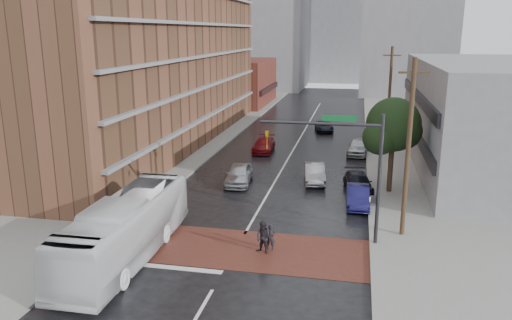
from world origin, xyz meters
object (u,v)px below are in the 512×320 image
Objects in this scene: pedestrian_b at (263,238)px; car_parked_mid at (358,183)px; car_travel_a at (239,174)px; suv_travel at (324,126)px; car_parked_near at (358,196)px; pedestrian_a at (271,237)px; car_parked_far at (358,147)px; car_travel_c at (264,145)px; transit_bus at (126,229)px; car_travel_b at (315,173)px.

car_parked_mid is at bearing 90.38° from pedestrian_b.
car_travel_a is 22.67m from suv_travel.
suv_travel is at bearing 96.99° from car_parked_near.
pedestrian_b is 9.71m from car_parked_near.
car_parked_far is (4.40, 22.59, 0.06)m from pedestrian_a.
car_travel_c is at bearing -171.87° from car_parked_far.
car_travel_a is (2.60, 13.65, -0.83)m from transit_bus.
car_parked_near is at bearing -98.22° from car_parked_mid.
car_travel_c is at bearing 83.33° from transit_bus.
car_parked_far reaches higher than car_travel_b.
car_travel_a is 1.00× the size of car_travel_c.
car_parked_far is at bearing 88.29° from car_parked_near.
car_parked_near is 3.22m from car_parked_mid.
car_travel_a is 9.46m from car_parked_near.
car_parked_far is at bearing 1.38° from car_travel_c.
car_parked_mid is at bearing -84.92° from car_parked_far.
pedestrian_b is 0.42× the size of suv_travel.
car_travel_b reaches higher than car_parked_mid.
pedestrian_a is 12.95m from car_travel_b.
pedestrian_a is 0.58m from pedestrian_b.
pedestrian_b is 0.42× the size of car_parked_near.
car_travel_a is at bearing -111.17° from suv_travel.
car_parked_far is (11.42, 25.03, -0.83)m from transit_bus.
suv_travel is 1.01× the size of car_parked_near.
pedestrian_b reaches higher than car_travel_c.
transit_bus is 8.00× the size of pedestrian_a.
pedestrian_b is 0.39× the size of car_travel_a.
suv_travel is at bearing 111.36° from pedestrian_b.
transit_bus is at bearing -168.17° from pedestrian_a.
car_travel_a is 0.99× the size of car_parked_far.
pedestrian_a is 23.02m from car_parked_far.
car_parked_near is (8.90, -3.23, -0.09)m from car_travel_a.
car_parked_near is 14.61m from car_parked_far.
car_travel_c is at bearing -122.66° from suv_travel.
transit_bus is 2.54× the size of car_travel_a.
pedestrian_b reaches higher than car_parked_far.
pedestrian_a reaches higher than car_travel_b.
car_travel_b is 5.91m from car_parked_near.
car_parked_mid is at bearing -52.28° from car_travel_c.
transit_bus reaches higher than car_parked_far.
car_travel_b is at bearing -103.66° from car_parked_far.
pedestrian_b is 0.41× the size of car_travel_b.
car_parked_far is at bearing 71.64° from pedestrian_a.
transit_bus is 15.55m from car_parked_near.
transit_bus is at bearing -125.83° from car_travel_b.
pedestrian_a is at bearing -73.59° from car_travel_a.
car_travel_a is at bearing -91.35° from car_travel_c.
car_parked_near is at bearing -25.03° from car_travel_a.
car_travel_c is 8.97m from car_parked_far.
pedestrian_b is at bearing -81.37° from car_travel_c.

